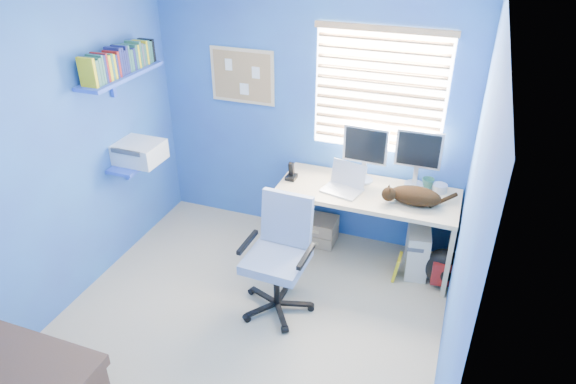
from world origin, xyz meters
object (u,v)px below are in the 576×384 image
(cat, at_px, (415,196))
(office_chair, at_px, (279,270))
(laptop, at_px, (342,180))
(tower_pc, at_px, (417,248))
(desk, at_px, (365,226))

(cat, height_order, office_chair, office_chair)
(laptop, relative_size, cat, 0.77)
(tower_pc, distance_m, office_chair, 1.36)
(laptop, bearing_deg, desk, 33.23)
(desk, bearing_deg, cat, -10.25)
(tower_pc, bearing_deg, cat, -135.95)
(cat, xyz_separation_m, office_chair, (-0.93, -0.80, -0.45))
(laptop, bearing_deg, tower_pc, 21.13)
(laptop, height_order, cat, laptop)
(tower_pc, relative_size, office_chair, 0.46)
(desk, xyz_separation_m, laptop, (-0.22, -0.08, 0.48))
(desk, bearing_deg, office_chair, -120.48)
(office_chair, bearing_deg, tower_pc, 41.60)
(tower_pc, bearing_deg, laptop, 179.66)
(laptop, relative_size, tower_pc, 0.73)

